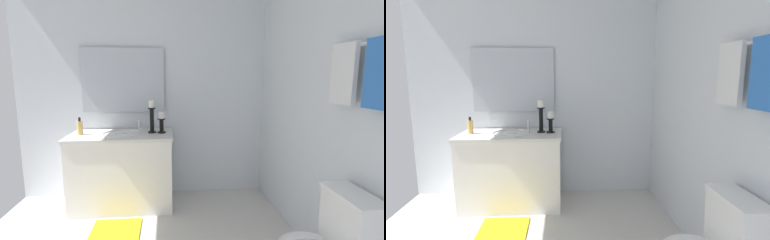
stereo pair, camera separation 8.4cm
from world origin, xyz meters
TOP-DOWN VIEW (x-y plane):
  - wall_back at (0.00, 1.42)m, footprint 2.54×0.04m
  - wall_left at (-1.27, 0.00)m, footprint 0.04×2.83m
  - vanity_cabinet at (-0.94, -0.23)m, footprint 0.58×1.08m
  - sink_basin at (-0.94, -0.23)m, footprint 0.40×0.40m
  - mirror at (-1.22, -0.23)m, footprint 0.02×0.91m
  - candle_holder_tall at (-0.96, 0.19)m, footprint 0.09×0.09m
  - candle_holder_short at (-0.98, 0.09)m, footprint 0.09×0.09m
  - soap_bottle at (-0.96, -0.66)m, footprint 0.06×0.06m
  - towel_bar at (0.47, 1.36)m, footprint 0.61×0.02m
  - towel_near_vanity at (0.31, 1.34)m, footprint 0.22×0.03m
  - towel_center at (0.62, 1.34)m, footprint 0.23×0.03m
  - bath_mat at (-0.32, -0.23)m, footprint 0.60×0.44m

SIDE VIEW (x-z plane):
  - bath_mat at x=-0.32m, z-range 0.00..0.02m
  - vanity_cabinet at x=-0.94m, z-range 0.00..0.80m
  - sink_basin at x=-0.94m, z-range 0.64..0.89m
  - soap_bottle at x=-0.96m, z-range 0.79..0.97m
  - candle_holder_tall at x=-0.96m, z-range 0.81..1.03m
  - candle_holder_short at x=-0.98m, z-range 0.81..1.16m
  - wall_back at x=0.00m, z-range 0.00..2.45m
  - wall_left at x=-1.27m, z-range 0.00..2.45m
  - mirror at x=-1.22m, z-range 1.00..1.72m
  - towel_near_vanity at x=0.31m, z-range 1.23..1.60m
  - towel_center at x=0.62m, z-range 1.23..1.60m
  - towel_bar at x=0.47m, z-range 1.57..1.59m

